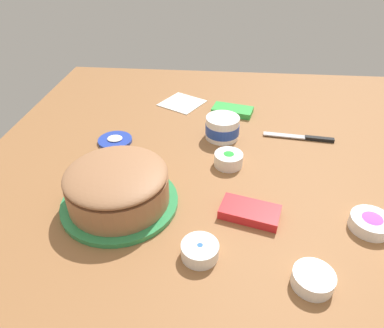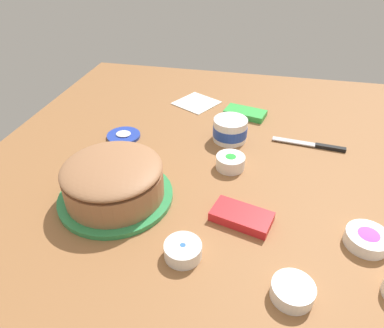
{
  "view_description": "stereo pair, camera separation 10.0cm",
  "coord_description": "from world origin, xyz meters",
  "px_view_note": "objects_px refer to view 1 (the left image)",
  "views": [
    {
      "loc": [
        -0.02,
        -0.89,
        0.62
      ],
      "look_at": [
        -0.1,
        -0.08,
        0.04
      ],
      "focal_mm": 32.22,
      "sensor_mm": 36.0,
      "label": 1
    },
    {
      "loc": [
        0.08,
        -0.88,
        0.62
      ],
      "look_at": [
        -0.1,
        -0.08,
        0.04
      ],
      "focal_mm": 32.22,
      "sensor_mm": 36.0,
      "label": 2
    }
  ],
  "objects_px": {
    "frosting_tub_lid": "(115,140)",
    "sprinkle_bowl_green": "(228,159)",
    "sprinkle_bowl_pink": "(313,279)",
    "candy_box_upper": "(250,212)",
    "frosting_tub": "(222,127)",
    "frosted_cake": "(118,188)",
    "spreading_knife": "(305,138)",
    "sprinkle_bowl_rainbow": "(371,222)",
    "sprinkle_bowl_blue": "(200,250)",
    "paper_napkin": "(182,103)",
    "candy_box_lower": "(232,110)"
  },
  "relations": [
    {
      "from": "sprinkle_bowl_blue",
      "to": "candy_box_upper",
      "type": "distance_m",
      "value": 0.18
    },
    {
      "from": "spreading_knife",
      "to": "sprinkle_bowl_blue",
      "type": "relative_size",
      "value": 2.8
    },
    {
      "from": "sprinkle_bowl_pink",
      "to": "sprinkle_bowl_rainbow",
      "type": "xyz_separation_m",
      "value": [
        0.17,
        0.18,
        0.0
      ]
    },
    {
      "from": "frosted_cake",
      "to": "sprinkle_bowl_green",
      "type": "relative_size",
      "value": 3.52
    },
    {
      "from": "frosting_tub_lid",
      "to": "candy_box_lower",
      "type": "xyz_separation_m",
      "value": [
        0.4,
        0.25,
        0.01
      ]
    },
    {
      "from": "candy_box_lower",
      "to": "sprinkle_bowl_blue",
      "type": "bearing_deg",
      "value": -82.38
    },
    {
      "from": "frosting_tub_lid",
      "to": "sprinkle_bowl_green",
      "type": "relative_size",
      "value": 1.31
    },
    {
      "from": "frosted_cake",
      "to": "sprinkle_bowl_green",
      "type": "xyz_separation_m",
      "value": [
        0.28,
        0.21,
        -0.03
      ]
    },
    {
      "from": "spreading_knife",
      "to": "sprinkle_bowl_rainbow",
      "type": "height_order",
      "value": "sprinkle_bowl_rainbow"
    },
    {
      "from": "sprinkle_bowl_green",
      "to": "candy_box_lower",
      "type": "bearing_deg",
      "value": 87.65
    },
    {
      "from": "frosting_tub",
      "to": "sprinkle_bowl_pink",
      "type": "xyz_separation_m",
      "value": [
        0.2,
        -0.57,
        -0.02
      ]
    },
    {
      "from": "frosting_tub",
      "to": "sprinkle_bowl_green",
      "type": "bearing_deg",
      "value": -82.2
    },
    {
      "from": "spreading_knife",
      "to": "paper_napkin",
      "type": "distance_m",
      "value": 0.51
    },
    {
      "from": "sprinkle_bowl_green",
      "to": "sprinkle_bowl_blue",
      "type": "distance_m",
      "value": 0.36
    },
    {
      "from": "sprinkle_bowl_pink",
      "to": "sprinkle_bowl_blue",
      "type": "relative_size",
      "value": 1.02
    },
    {
      "from": "sprinkle_bowl_rainbow",
      "to": "candy_box_upper",
      "type": "distance_m",
      "value": 0.29
    },
    {
      "from": "frosted_cake",
      "to": "sprinkle_bowl_rainbow",
      "type": "relative_size",
      "value": 3.08
    },
    {
      "from": "sprinkle_bowl_green",
      "to": "sprinkle_bowl_rainbow",
      "type": "bearing_deg",
      "value": -34.24
    },
    {
      "from": "candy_box_lower",
      "to": "candy_box_upper",
      "type": "xyz_separation_m",
      "value": [
        0.04,
        -0.57,
        0.0
      ]
    },
    {
      "from": "frosted_cake",
      "to": "sprinkle_bowl_rainbow",
      "type": "bearing_deg",
      "value": -2.66
    },
    {
      "from": "frosting_tub",
      "to": "spreading_knife",
      "type": "distance_m",
      "value": 0.29
    },
    {
      "from": "frosting_tub",
      "to": "frosting_tub_lid",
      "type": "bearing_deg",
      "value": -170.13
    },
    {
      "from": "sprinkle_bowl_green",
      "to": "paper_napkin",
      "type": "xyz_separation_m",
      "value": [
        -0.19,
        0.42,
        -0.02
      ]
    },
    {
      "from": "frosting_tub_lid",
      "to": "sprinkle_bowl_rainbow",
      "type": "xyz_separation_m",
      "value": [
        0.73,
        -0.34,
        0.01
      ]
    },
    {
      "from": "candy_box_upper",
      "to": "paper_napkin",
      "type": "height_order",
      "value": "candy_box_upper"
    },
    {
      "from": "candy_box_lower",
      "to": "frosted_cake",
      "type": "bearing_deg",
      "value": -104.44
    },
    {
      "from": "frosting_tub_lid",
      "to": "paper_napkin",
      "type": "relative_size",
      "value": 0.76
    },
    {
      "from": "sprinkle_bowl_green",
      "to": "sprinkle_bowl_rainbow",
      "type": "relative_size",
      "value": 0.87
    },
    {
      "from": "frosting_tub_lid",
      "to": "sprinkle_bowl_green",
      "type": "height_order",
      "value": "sprinkle_bowl_green"
    },
    {
      "from": "sprinkle_bowl_green",
      "to": "spreading_knife",
      "type": "bearing_deg",
      "value": 34.16
    },
    {
      "from": "frosted_cake",
      "to": "sprinkle_bowl_rainbow",
      "type": "xyz_separation_m",
      "value": [
        0.63,
        -0.03,
        -0.04
      ]
    },
    {
      "from": "frosting_tub_lid",
      "to": "sprinkle_bowl_rainbow",
      "type": "height_order",
      "value": "sprinkle_bowl_rainbow"
    },
    {
      "from": "candy_box_lower",
      "to": "sprinkle_bowl_green",
      "type": "bearing_deg",
      "value": -78.62
    },
    {
      "from": "frosting_tub_lid",
      "to": "sprinkle_bowl_blue",
      "type": "height_order",
      "value": "sprinkle_bowl_blue"
    },
    {
      "from": "frosted_cake",
      "to": "sprinkle_bowl_pink",
      "type": "bearing_deg",
      "value": -24.21
    },
    {
      "from": "sprinkle_bowl_green",
      "to": "sprinkle_bowl_pink",
      "type": "bearing_deg",
      "value": -67.03
    },
    {
      "from": "candy_box_upper",
      "to": "paper_napkin",
      "type": "bearing_deg",
      "value": 126.07
    },
    {
      "from": "candy_box_upper",
      "to": "frosted_cake",
      "type": "bearing_deg",
      "value": -167.22
    },
    {
      "from": "frosting_tub",
      "to": "paper_napkin",
      "type": "xyz_separation_m",
      "value": [
        -0.17,
        0.25,
        -0.04
      ]
    },
    {
      "from": "candy_box_lower",
      "to": "candy_box_upper",
      "type": "bearing_deg",
      "value": -72.15
    },
    {
      "from": "frosting_tub",
      "to": "sprinkle_bowl_green",
      "type": "relative_size",
      "value": 1.33
    },
    {
      "from": "sprinkle_bowl_rainbow",
      "to": "paper_napkin",
      "type": "relative_size",
      "value": 0.66
    },
    {
      "from": "sprinkle_bowl_rainbow",
      "to": "frosted_cake",
      "type": "bearing_deg",
      "value": 177.34
    },
    {
      "from": "frosted_cake",
      "to": "sprinkle_bowl_pink",
      "type": "height_order",
      "value": "frosted_cake"
    },
    {
      "from": "frosted_cake",
      "to": "sprinkle_bowl_green",
      "type": "distance_m",
      "value": 0.35
    },
    {
      "from": "sprinkle_bowl_green",
      "to": "paper_napkin",
      "type": "height_order",
      "value": "sprinkle_bowl_green"
    },
    {
      "from": "sprinkle_bowl_rainbow",
      "to": "candy_box_lower",
      "type": "relative_size",
      "value": 0.65
    },
    {
      "from": "frosting_tub",
      "to": "sprinkle_bowl_rainbow",
      "type": "relative_size",
      "value": 1.16
    },
    {
      "from": "paper_napkin",
      "to": "frosting_tub_lid",
      "type": "bearing_deg",
      "value": -121.31
    },
    {
      "from": "sprinkle_bowl_pink",
      "to": "candy_box_upper",
      "type": "bearing_deg",
      "value": 121.66
    }
  ]
}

